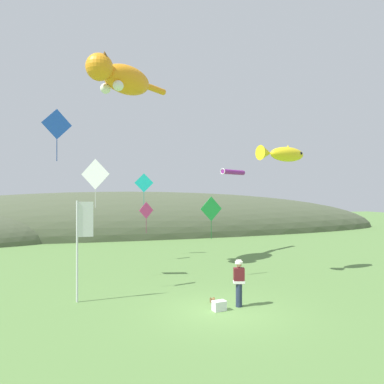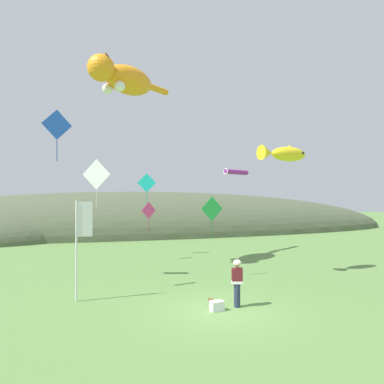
{
  "view_description": "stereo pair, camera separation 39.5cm",
  "coord_description": "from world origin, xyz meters",
  "views": [
    {
      "loc": [
        -5.01,
        -12.81,
        4.32
      ],
      "look_at": [
        0.0,
        4.0,
        4.37
      ],
      "focal_mm": 35.0,
      "sensor_mm": 36.0,
      "label": 1
    },
    {
      "loc": [
        -4.63,
        -12.92,
        4.32
      ],
      "look_at": [
        0.0,
        4.0,
        4.37
      ],
      "focal_mm": 35.0,
      "sensor_mm": 36.0,
      "label": 2
    }
  ],
  "objects": [
    {
      "name": "kite_diamond_blue",
      "position": [
        -5.97,
        3.7,
        7.18
      ],
      "size": [
        1.19,
        0.5,
        2.17
      ],
      "color": "blue"
    },
    {
      "name": "kite_diamond_teal",
      "position": [
        -0.86,
        12.66,
        5.01
      ],
      "size": [
        1.27,
        0.33,
        2.21
      ],
      "color": "#19BFBF"
    },
    {
      "name": "kite_spool",
      "position": [
        -0.03,
        1.08,
        0.11
      ],
      "size": [
        0.15,
        0.22,
        0.22
      ],
      "color": "olive",
      "rests_on": "ground"
    },
    {
      "name": "festival_banner_pole",
      "position": [
        -4.99,
        2.69,
        2.64
      ],
      "size": [
        0.66,
        0.08,
        4.03
      ],
      "color": "silver",
      "rests_on": "ground"
    },
    {
      "name": "kite_giant_cat",
      "position": [
        -2.76,
        9.1,
        10.99
      ],
      "size": [
        5.22,
        4.54,
        1.95
      ],
      "color": "orange"
    },
    {
      "name": "picnic_cooler",
      "position": [
        -0.13,
        0.08,
        0.18
      ],
      "size": [
        0.54,
        0.41,
        0.36
      ],
      "color": "white",
      "rests_on": "ground"
    },
    {
      "name": "festival_attendant",
      "position": [
        0.76,
        0.31,
        0.95
      ],
      "size": [
        0.47,
        0.36,
        1.77
      ],
      "color": "#232D47",
      "rests_on": "ground"
    },
    {
      "name": "distant_hill_ridge",
      "position": [
        -1.67,
        27.81,
        0.0
      ],
      "size": [
        63.27,
        16.47,
        8.98
      ],
      "color": "#4C563D",
      "rests_on": "ground"
    },
    {
      "name": "kite_diamond_pink",
      "position": [
        -0.99,
        10.92,
        3.2
      ],
      "size": [
        1.0,
        0.49,
        2.0
      ],
      "color": "#E53F8C"
    },
    {
      "name": "kite_fish_windsock",
      "position": [
        5.35,
        4.98,
        6.43
      ],
      "size": [
        3.06,
        1.42,
        0.91
      ],
      "color": "yellow"
    },
    {
      "name": "ground_plane",
      "position": [
        0.0,
        0.0,
        0.0
      ],
      "size": [
        120.0,
        120.0,
        0.0
      ],
      "primitive_type": "plane",
      "color": "#5B8442"
    },
    {
      "name": "kite_diamond_white",
      "position": [
        -4.32,
        6.32,
        5.25
      ],
      "size": [
        1.33,
        0.77,
        2.43
      ],
      "color": "white"
    },
    {
      "name": "kite_tube_streamer",
      "position": [
        5.82,
        12.88,
        5.89
      ],
      "size": [
        2.42,
        1.66,
        0.44
      ],
      "color": "#8C268C"
    },
    {
      "name": "kite_diamond_green",
      "position": [
        1.37,
        5.15,
        3.51
      ],
      "size": [
        1.24,
        0.29,
        2.17
      ],
      "color": "green"
    }
  ]
}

